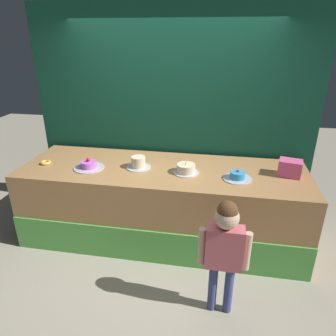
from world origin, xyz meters
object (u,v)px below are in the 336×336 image
at_px(donut, 46,163).
at_px(cake_center_left, 138,163).
at_px(pink_box, 290,168).
at_px(child_figure, 225,244).
at_px(cake_center_right, 186,169).
at_px(cake_far_left, 89,165).
at_px(cake_far_right, 237,176).

distance_m(donut, cake_center_left, 1.12).
bearing_deg(cake_center_left, pink_box, 2.59).
bearing_deg(child_figure, cake_center_right, 114.67).
relative_size(cake_far_left, cake_center_right, 1.20).
bearing_deg(donut, cake_far_left, -2.82).
relative_size(donut, cake_center_left, 0.43).
bearing_deg(cake_far_left, cake_far_right, 0.07).
relative_size(child_figure, pink_box, 4.79).
height_order(donut, cake_far_right, cake_far_right).
xyz_separation_m(child_figure, cake_center_right, (-0.45, 0.97, 0.23)).
bearing_deg(cake_far_right, cake_center_right, 173.47).
relative_size(pink_box, cake_far_right, 0.77).
xyz_separation_m(pink_box, donut, (-2.79, -0.16, -0.07)).
bearing_deg(cake_center_left, donut, -175.52).
bearing_deg(child_figure, pink_box, 58.51).
bearing_deg(pink_box, child_figure, -121.49).
distance_m(cake_center_right, cake_far_right, 0.56).
height_order(child_figure, pink_box, child_figure).
height_order(pink_box, cake_center_right, pink_box).
relative_size(pink_box, cake_center_right, 0.82).
relative_size(cake_far_left, cake_center_left, 1.20).
xyz_separation_m(pink_box, cake_far_right, (-0.56, -0.19, -0.06)).
xyz_separation_m(child_figure, cake_center_left, (-1.00, 1.02, 0.24)).
bearing_deg(pink_box, cake_center_right, -173.62).
bearing_deg(pink_box, cake_far_left, -175.12).
bearing_deg(cake_far_left, donut, 177.18).
distance_m(cake_far_left, cake_center_left, 0.57).
bearing_deg(cake_center_left, cake_far_right, -5.77).
distance_m(pink_box, cake_center_right, 1.12).
bearing_deg(donut, cake_center_left, 4.48).
relative_size(child_figure, cake_center_right, 3.94).
bearing_deg(cake_far_right, cake_far_left, -179.93).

